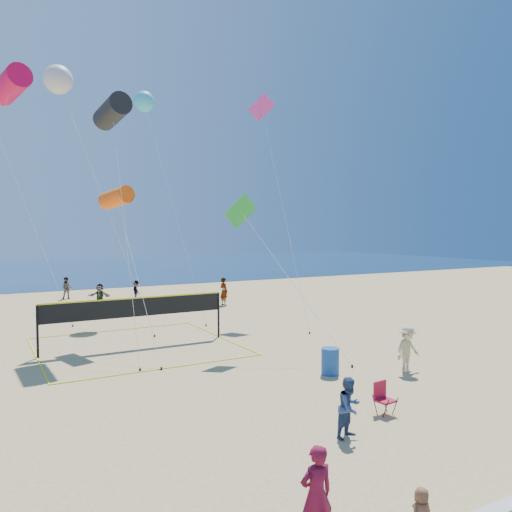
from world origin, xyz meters
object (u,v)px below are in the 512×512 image
woman (316,495)px  camp_chair (383,396)px  volleyball_net (136,313)px  trash_barrel (330,361)px

woman → camp_chair: size_ratio=1.65×
camp_chair → volleyball_net: (-3.89, 11.47, 0.99)m
trash_barrel → volleyball_net: (-4.96, 7.64, 1.02)m
woman → trash_barrel: (6.17, 7.71, -0.36)m
woman → trash_barrel: woman is taller
camp_chair → trash_barrel: trash_barrel is taller
woman → camp_chair: bearing=-139.9°
camp_chair → trash_barrel: 3.97m
volleyball_net → trash_barrel: bearing=-57.5°
trash_barrel → volleyball_net: bearing=123.0°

